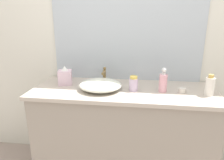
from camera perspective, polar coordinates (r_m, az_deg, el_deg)
The scene contains 10 objects.
bathroom_wall_rear at distance 1.93m, azimuth 3.34°, elevation 13.56°, with size 6.00×0.06×2.60m, color silver.
vanity_counter at distance 1.88m, azimuth 3.01°, elevation -14.73°, with size 1.53×0.58×0.85m.
wall_mirror_panel at distance 1.89m, azimuth 4.25°, elevation 17.47°, with size 1.38×0.01×1.17m, color #B2BCC6.
sink_basin at distance 1.67m, azimuth -3.28°, elevation -1.38°, with size 0.35×0.34×0.08m, color silver.
faucet at distance 1.83m, azimuth -2.23°, elevation 1.69°, with size 0.03×0.12×0.14m.
soap_dispenser at distance 1.66m, azimuth 14.24°, elevation -0.49°, with size 0.06×0.06×0.20m.
lotion_bottle at distance 1.65m, azimuth 6.09°, elevation -1.06°, with size 0.07×0.07×0.12m.
perfume_bottle at distance 1.70m, azimuth 25.88°, elevation -1.55°, with size 0.07×0.07×0.17m.
tissue_box at distance 1.84m, azimuth -13.11°, elevation 0.96°, with size 0.14×0.14×0.17m.
candle_jar at distance 1.70m, azimuth 19.20°, elevation -2.75°, with size 0.06×0.06×0.04m, color silver.
Camera 1 is at (0.14, -1.20, 1.42)m, focal length 32.38 mm.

